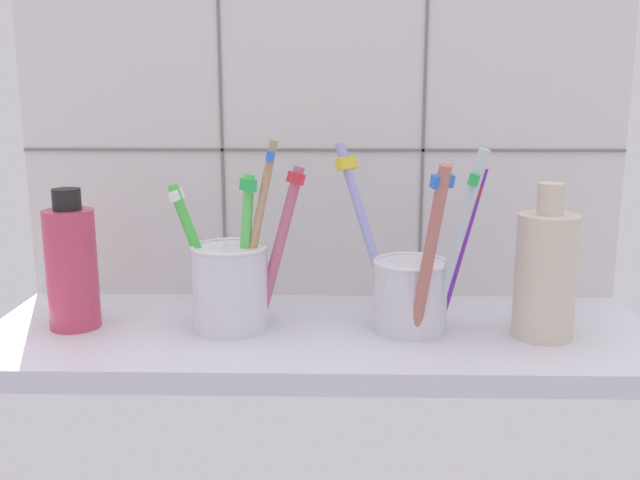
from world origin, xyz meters
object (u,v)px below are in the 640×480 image
object	(u,v)px
soap_bottle	(70,267)
toothbrush_cup_right	(414,285)
toothbrush_cup_left	(232,281)
ceramic_vase	(546,273)

from	to	relation	value
soap_bottle	toothbrush_cup_right	bearing A→B (deg)	-0.34
toothbrush_cup_right	soap_bottle	distance (cm)	32.42
toothbrush_cup_left	ceramic_vase	size ratio (longest dim) A/B	1.26
toothbrush_cup_left	soap_bottle	xyz separation A→B (cm)	(-15.26, -0.06, 1.31)
toothbrush_cup_right	soap_bottle	bearing A→B (deg)	179.66
toothbrush_cup_right	soap_bottle	xyz separation A→B (cm)	(-32.38, 0.19, 1.52)
toothbrush_cup_right	soap_bottle	size ratio (longest dim) A/B	1.31
toothbrush_cup_left	toothbrush_cup_right	bearing A→B (deg)	-0.86
toothbrush_cup_left	toothbrush_cup_right	distance (cm)	17.13
toothbrush_cup_left	ceramic_vase	bearing A→B (deg)	-2.61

